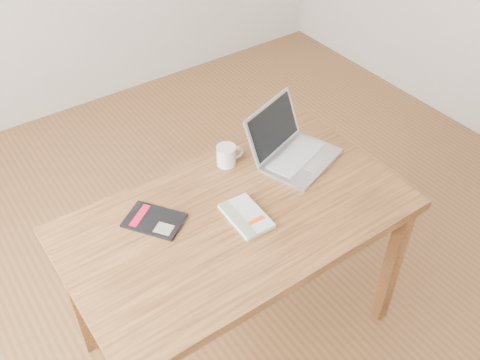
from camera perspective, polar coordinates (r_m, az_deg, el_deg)
room at (r=1.81m, az=-0.52°, el=15.39°), size 4.04×4.04×2.70m
desk at (r=2.04m, az=-0.18°, el=-5.45°), size 1.29×0.74×0.75m
white_guidebook at (r=1.96m, az=0.67°, el=-3.88°), size 0.13×0.21×0.02m
black_guidebook at (r=1.97m, az=-9.14°, el=-4.28°), size 0.23×0.25×0.01m
laptop at (r=2.21m, az=5.46°, el=3.44°), size 0.39×0.38×0.21m
coffee_mug at (r=2.17m, az=-1.39°, el=2.69°), size 0.12×0.08×0.09m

